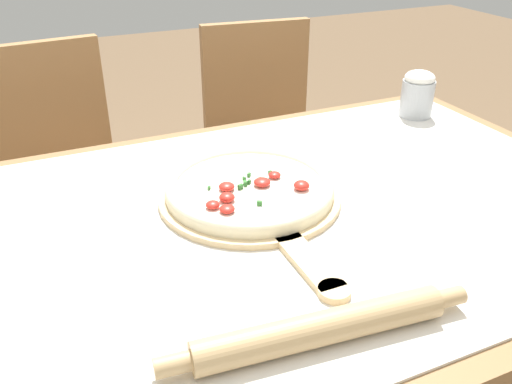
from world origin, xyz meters
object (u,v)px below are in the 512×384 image
chair_left (60,172)px  pizza (250,188)px  rolling_pin (321,328)px  pizza_peel (254,200)px  chair_right (263,136)px  flour_cup (418,93)px

chair_left → pizza: bearing=-74.7°
pizza → chair_left: (-0.30, 0.78, -0.26)m
chair_left → rolling_pin: bearing=-84.5°
pizza_peel → chair_left: 0.88m
chair_right → flour_cup: 0.65m
pizza → flour_cup: (0.58, 0.23, 0.04)m
chair_left → chair_right: 0.69m
chair_left → flour_cup: chair_left is taller
pizza → flour_cup: bearing=22.0°
pizza → flour_cup: flour_cup is taller
pizza → chair_right: 0.91m
chair_right → flour_cup: size_ratio=7.48×
chair_right → pizza_peel: bearing=-110.1°
rolling_pin → flour_cup: 0.89m
pizza → rolling_pin: pizza is taller
chair_left → flour_cup: 1.08m
pizza_peel → rolling_pin: 0.37m
pizza_peel → pizza: 0.03m
rolling_pin → chair_left: size_ratio=0.48×
chair_right → chair_left: bearing=-174.1°
pizza_peel → chair_right: 0.92m
pizza_peel → chair_left: size_ratio=0.56×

